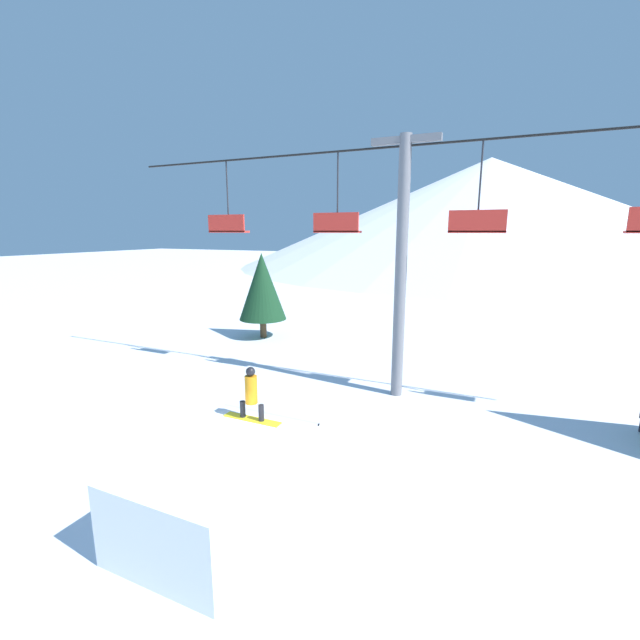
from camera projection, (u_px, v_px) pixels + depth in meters
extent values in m
plane|color=white|center=(216.00, 524.00, 9.10)|extent=(220.00, 220.00, 0.00)
cone|color=silver|center=(487.00, 213.00, 75.09)|extent=(86.31, 86.31, 18.50)
cube|color=white|center=(221.00, 486.00, 9.03)|extent=(2.71, 4.03, 1.68)
cube|color=silver|center=(269.00, 415.00, 10.61)|extent=(2.71, 0.10, 0.06)
cube|color=yellow|center=(252.00, 419.00, 10.26)|extent=(1.50, 0.26, 0.03)
cylinder|color=black|center=(243.00, 409.00, 10.32)|extent=(0.13, 0.13, 0.40)
cylinder|color=black|center=(261.00, 413.00, 10.11)|extent=(0.13, 0.13, 0.40)
cylinder|color=orange|center=(251.00, 390.00, 10.10)|extent=(0.29, 0.29, 0.68)
sphere|color=black|center=(251.00, 372.00, 10.01)|extent=(0.22, 0.22, 0.22)
cylinder|color=slate|center=(401.00, 272.00, 15.40)|extent=(0.42, 0.42, 9.36)
cube|color=slate|center=(406.00, 140.00, 14.49)|extent=(2.40, 0.24, 0.24)
cylinder|color=black|center=(406.00, 146.00, 14.53)|extent=(23.41, 0.08, 0.08)
cylinder|color=#28282D|center=(228.00, 197.00, 17.86)|extent=(0.06, 0.06, 2.87)
cube|color=red|center=(229.00, 232.00, 18.15)|extent=(1.80, 0.44, 0.08)
cube|color=red|center=(226.00, 223.00, 17.92)|extent=(1.80, 0.08, 0.70)
cylinder|color=#28282D|center=(338.00, 192.00, 15.83)|extent=(0.06, 0.06, 2.87)
cube|color=red|center=(337.00, 232.00, 16.13)|extent=(1.80, 0.44, 0.08)
cube|color=red|center=(336.00, 222.00, 15.89)|extent=(1.80, 0.08, 0.70)
cylinder|color=#28282D|center=(480.00, 187.00, 13.81)|extent=(0.06, 0.06, 2.87)
cube|color=red|center=(477.00, 232.00, 14.10)|extent=(1.80, 0.44, 0.08)
cube|color=red|center=(477.00, 221.00, 13.87)|extent=(1.80, 0.08, 0.70)
cylinder|color=#4C3823|center=(263.00, 328.00, 25.00)|extent=(0.38, 0.38, 1.10)
cone|color=#14381E|center=(262.00, 286.00, 24.50)|extent=(2.71, 2.71, 3.82)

